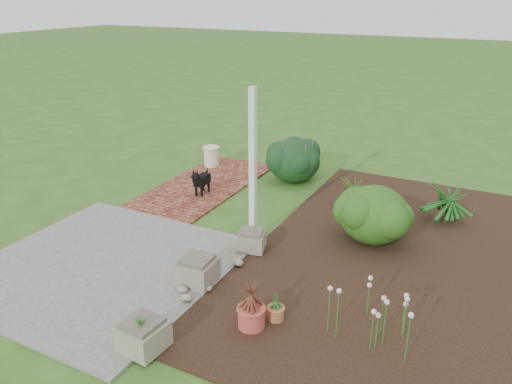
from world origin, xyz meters
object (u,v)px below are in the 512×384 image
at_px(stone_trough_near, 143,336).
at_px(evergreen_shrub, 374,213).
at_px(cream_ceramic_urn, 211,157).
at_px(black_dog, 201,180).

bearing_deg(stone_trough_near, evergreen_shrub, 67.42).
bearing_deg(cream_ceramic_urn, stone_trough_near, -64.96).
height_order(stone_trough_near, black_dog, black_dog).
bearing_deg(black_dog, stone_trough_near, -68.81).
bearing_deg(black_dog, cream_ceramic_urn, 111.44).
relative_size(black_dog, evergreen_shrub, 0.55).
height_order(stone_trough_near, cream_ceramic_urn, cream_ceramic_urn).
distance_m(stone_trough_near, black_dog, 4.58).
bearing_deg(stone_trough_near, black_dog, 114.97).
distance_m(cream_ceramic_urn, evergreen_shrub, 4.67).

